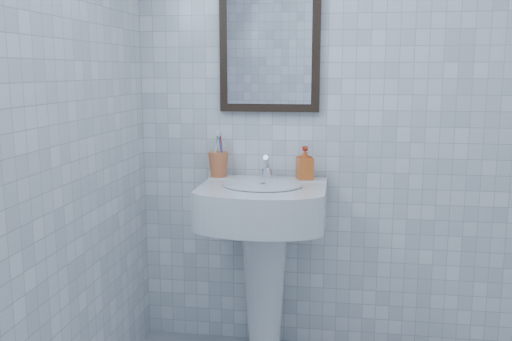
# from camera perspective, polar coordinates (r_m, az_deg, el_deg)

# --- Properties ---
(wall_back) EXTENTS (2.20, 0.02, 2.50)m
(wall_back) POSITION_cam_1_polar(r_m,az_deg,el_deg) (2.88, 9.86, 5.95)
(wall_back) COLOR white
(wall_back) RESTS_ON ground
(wall_front) EXTENTS (2.20, 0.02, 2.50)m
(wall_front) POSITION_cam_1_polar(r_m,az_deg,el_deg) (0.52, 15.13, -12.69)
(wall_front) COLOR white
(wall_front) RESTS_ON ground
(wall_left) EXTENTS (0.02, 2.40, 2.50)m
(wall_left) POSITION_cam_1_polar(r_m,az_deg,el_deg) (1.98, -23.12, 3.51)
(wall_left) COLOR white
(wall_left) RESTS_ON ground
(washbasin) EXTENTS (0.60, 0.44, 0.92)m
(washbasin) POSITION_cam_1_polar(r_m,az_deg,el_deg) (2.81, 0.79, -7.16)
(washbasin) COLOR white
(washbasin) RESTS_ON ground
(faucet) EXTENTS (0.05, 0.11, 0.13)m
(faucet) POSITION_cam_1_polar(r_m,az_deg,el_deg) (2.84, 1.10, 0.15)
(faucet) COLOR silver
(faucet) RESTS_ON washbasin
(toothbrush_cup) EXTENTS (0.14, 0.14, 0.13)m
(toothbrush_cup) POSITION_cam_1_polar(r_m,az_deg,el_deg) (2.90, -3.79, 0.61)
(toothbrush_cup) COLOR #C86337
(toothbrush_cup) RESTS_ON washbasin
(soap_dispenser) EXTENTS (0.10, 0.10, 0.16)m
(soap_dispenser) POSITION_cam_1_polar(r_m,az_deg,el_deg) (2.83, 4.91, 0.76)
(soap_dispenser) COLOR #B94612
(soap_dispenser) RESTS_ON washbasin
(wall_mirror) EXTENTS (0.50, 0.04, 0.62)m
(wall_mirror) POSITION_cam_1_polar(r_m,az_deg,el_deg) (2.88, 1.37, 12.06)
(wall_mirror) COLOR black
(wall_mirror) RESTS_ON wall_back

